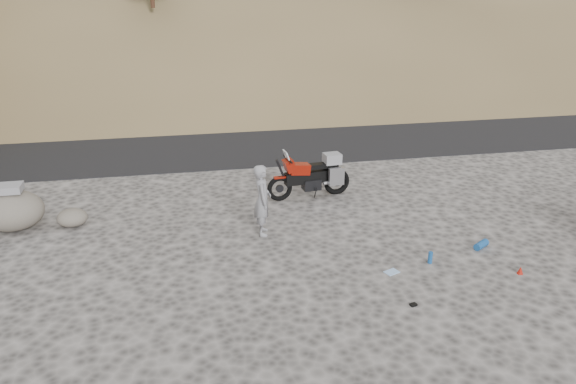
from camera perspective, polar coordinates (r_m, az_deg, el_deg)
name	(u,v)px	position (r m, az deg, el deg)	size (l,w,h in m)	color
ground	(338,246)	(12.32, 5.12, -5.50)	(140.00, 140.00, 0.00)	#3D3A38
road	(271,136)	(20.55, -1.71, 5.75)	(120.00, 7.00, 0.05)	black
motorcycle	(313,176)	(14.71, 2.55, 1.64)	(2.30, 0.83, 1.37)	black
man	(263,233)	(12.87, -2.56, -4.20)	(0.60, 0.39, 1.64)	gray
boulder	(12,210)	(14.35, -26.25, -1.63)	(1.62, 1.46, 1.10)	#544F48
small_rock	(72,218)	(14.08, -21.07, -2.44)	(0.86, 0.82, 0.42)	#544F48
gear_blue_mat	(481,245)	(12.86, 19.04, -5.08)	(0.16, 0.16, 0.39)	#184E93
gear_bottle	(430,258)	(11.91, 14.26, -6.47)	(0.09, 0.09, 0.25)	#184E93
gear_funnel	(520,270)	(12.09, 22.53, -7.35)	(0.12, 0.12, 0.16)	#B0170B
gear_glove_b	(413,305)	(10.48, 12.62, -11.11)	(0.12, 0.09, 0.04)	black
gear_blue_cloth	(392,272)	(11.46, 10.50, -7.99)	(0.28, 0.21, 0.01)	#98BEEC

